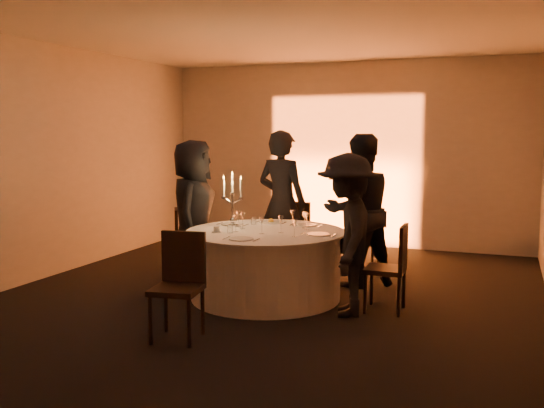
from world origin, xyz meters
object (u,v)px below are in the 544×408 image
(chair_right, at_px, (393,263))
(guest_right, at_px, (347,235))
(chair_left, at_px, (184,236))
(guest_back_right, at_px, (359,211))
(chair_front, at_px, (180,279))
(banquet_table, at_px, (266,264))
(coffee_cup, at_px, (217,230))
(chair_back_left, at_px, (299,230))
(chair_back_right, at_px, (365,238))
(guest_left, at_px, (193,212))
(candelabra, at_px, (233,207))
(guest_back_left, at_px, (282,203))

(chair_right, height_order, guest_right, guest_right)
(chair_left, distance_m, guest_back_right, 2.40)
(guest_right, bearing_deg, chair_front, -60.97)
(banquet_table, distance_m, coffee_cup, 0.69)
(chair_left, bearing_deg, chair_back_left, -93.40)
(chair_back_right, relative_size, guest_left, 0.49)
(chair_front, xyz_separation_m, guest_left, (-0.82, 1.79, 0.34))
(guest_right, bearing_deg, chair_back_left, -163.33)
(guest_left, bearing_deg, candelabra, -118.50)
(guest_right, height_order, candelabra, guest_right)
(guest_back_left, bearing_deg, chair_back_left, -96.34)
(banquet_table, xyz_separation_m, chair_back_left, (-0.12, 1.54, 0.14))
(guest_right, xyz_separation_m, candelabra, (-1.48, 0.42, 0.16))
(chair_right, xyz_separation_m, coffee_cup, (-1.90, -0.27, 0.28))
(chair_back_left, height_order, chair_back_right, chair_back_left)
(chair_back_left, xyz_separation_m, chair_back_right, (0.92, -0.01, -0.05))
(chair_right, bearing_deg, coffee_cup, -82.77)
(chair_back_left, bearing_deg, chair_front, 91.66)
(chair_back_left, distance_m, chair_back_right, 0.92)
(chair_front, bearing_deg, chair_right, 32.73)
(guest_left, bearing_deg, chair_left, 24.09)
(coffee_cup, bearing_deg, chair_left, 133.07)
(chair_back_right, xyz_separation_m, guest_right, (0.21, -1.81, 0.35))
(guest_back_right, relative_size, guest_right, 1.11)
(chair_back_right, bearing_deg, chair_right, 86.35)
(chair_back_right, height_order, chair_right, chair_right)
(chair_front, xyz_separation_m, coffee_cup, (-0.22, 1.21, 0.26))
(guest_back_left, bearing_deg, chair_back_right, -149.61)
(chair_right, xyz_separation_m, guest_back_left, (-1.67, 1.20, 0.43))
(chair_left, relative_size, chair_front, 0.88)
(guest_right, bearing_deg, banquet_table, -120.43)
(guest_left, bearing_deg, chair_front, -170.39)
(chair_back_right, distance_m, chair_front, 3.21)
(chair_left, height_order, guest_right, guest_right)
(chair_front, xyz_separation_m, guest_right, (1.26, 1.22, 0.29))
(banquet_table, height_order, coffee_cup, coffee_cup)
(chair_back_left, height_order, guest_back_left, guest_back_left)
(chair_right, height_order, guest_back_left, guest_back_left)
(guest_left, xyz_separation_m, guest_back_left, (0.84, 0.88, 0.06))
(chair_right, distance_m, candelabra, 1.97)
(chair_right, distance_m, guest_right, 0.59)
(guest_right, relative_size, coffee_cup, 15.14)
(chair_back_left, distance_m, guest_right, 2.16)
(guest_left, bearing_deg, chair_back_left, -52.49)
(guest_back_left, relative_size, candelabra, 2.91)
(chair_back_right, height_order, chair_front, chair_front)
(candelabra, bearing_deg, banquet_table, -17.33)
(chair_right, distance_m, guest_back_left, 2.10)
(guest_back_left, distance_m, guest_right, 1.91)
(chair_back_right, xyz_separation_m, guest_back_left, (-1.04, -0.36, 0.46))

